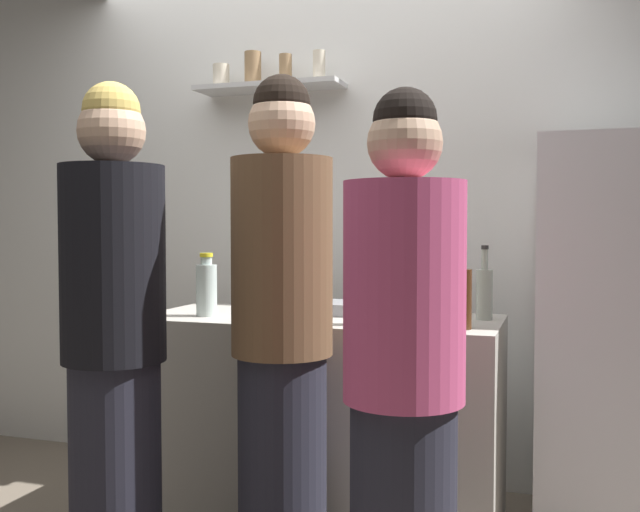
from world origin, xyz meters
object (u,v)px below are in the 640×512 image
object	(u,v)px
wine_bottle_pale_glass	(484,292)
person_brown_jacket	(282,339)
baking_pan	(316,307)
wine_bottle_dark_glass	(370,296)
water_bottle_plastic	(207,288)
refrigerator	(623,339)
person_blonde	(114,347)
utensil_holder	(281,303)
wine_bottle_amber_glass	(462,296)
person_pink_top	(404,388)

from	to	relation	value
wine_bottle_pale_glass	person_brown_jacket	distance (m)	0.92
baking_pan	wine_bottle_pale_glass	bearing A→B (deg)	-0.30
wine_bottle_dark_glass	water_bottle_plastic	world-z (taller)	wine_bottle_dark_glass
refrigerator	baking_pan	size ratio (longest dim) A/B	4.73
person_brown_jacket	person_blonde	xyz separation A→B (m)	(-0.51, -0.21, -0.02)
wine_bottle_pale_glass	water_bottle_plastic	world-z (taller)	wine_bottle_pale_glass
wine_bottle_dark_glass	wine_bottle_pale_glass	size ratio (longest dim) A/B	1.00
utensil_holder	wine_bottle_dark_glass	distance (m)	0.38
refrigerator	person_blonde	distance (m)	1.97
wine_bottle_pale_glass	person_brown_jacket	size ratio (longest dim) A/B	0.17
baking_pan	person_blonde	size ratio (longest dim) A/B	0.20
person_brown_jacket	person_blonde	size ratio (longest dim) A/B	1.02
baking_pan	wine_bottle_amber_glass	bearing A→B (deg)	-24.27
person_pink_top	wine_bottle_pale_glass	bearing A→B (deg)	-82.86
utensil_holder	baking_pan	bearing A→B (deg)	76.10
wine_bottle_dark_glass	person_blonde	size ratio (longest dim) A/B	0.17
refrigerator	baking_pan	world-z (taller)	refrigerator
person_pink_top	utensil_holder	bearing A→B (deg)	-33.36
refrigerator	person_pink_top	world-z (taller)	person_pink_top
baking_pan	person_pink_top	size ratio (longest dim) A/B	0.21
baking_pan	refrigerator	bearing A→B (deg)	8.86
wine_bottle_dark_glass	water_bottle_plastic	bearing A→B (deg)	176.26
wine_bottle_amber_glass	person_brown_jacket	bearing A→B (deg)	-144.27
wine_bottle_dark_glass	person_blonde	bearing A→B (deg)	-139.61
utensil_holder	person_blonde	bearing A→B (deg)	-117.76
refrigerator	person_brown_jacket	distance (m)	1.43
person_brown_jacket	person_pink_top	world-z (taller)	person_brown_jacket
wine_bottle_dark_glass	person_blonde	xyz separation A→B (m)	(-0.71, -0.61, -0.13)
refrigerator	wine_bottle_pale_glass	xyz separation A→B (m)	(-0.53, -0.20, 0.19)
wine_bottle_dark_glass	wine_bottle_amber_glass	xyz separation A→B (m)	(0.35, -0.00, 0.01)
person_brown_jacket	water_bottle_plastic	bearing A→B (deg)	-38.85
person_brown_jacket	person_blonde	bearing A→B (deg)	24.63
wine_bottle_dark_glass	water_bottle_plastic	distance (m)	0.71
utensil_holder	person_pink_top	world-z (taller)	person_pink_top
wine_bottle_dark_glass	person_brown_jacket	world-z (taller)	person_brown_jacket
refrigerator	water_bottle_plastic	xyz separation A→B (m)	(-1.63, -0.44, 0.20)
refrigerator	person_brown_jacket	bearing A→B (deg)	-141.95
utensil_holder	person_brown_jacket	size ratio (longest dim) A/B	0.13
wine_bottle_dark_glass	refrigerator	bearing A→B (deg)	27.70
water_bottle_plastic	person_brown_jacket	distance (m)	0.68
baking_pan	person_pink_top	xyz separation A→B (m)	(0.58, -0.97, -0.10)
refrigerator	utensil_holder	xyz separation A→B (m)	(-1.30, -0.45, 0.15)
baking_pan	water_bottle_plastic	xyz separation A→B (m)	(-0.40, -0.25, 0.09)
water_bottle_plastic	person_blonde	bearing A→B (deg)	-90.45
baking_pan	wine_bottle_amber_glass	distance (m)	0.73
wine_bottle_pale_glass	person_pink_top	size ratio (longest dim) A/B	0.18
wine_bottle_pale_glass	wine_bottle_amber_glass	xyz separation A→B (m)	(-0.05, -0.29, 0.01)
wine_bottle_dark_glass	person_brown_jacket	xyz separation A→B (m)	(-0.20, -0.40, -0.12)
wine_bottle_pale_glass	refrigerator	bearing A→B (deg)	20.39
refrigerator	person_brown_jacket	world-z (taller)	person_brown_jacket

